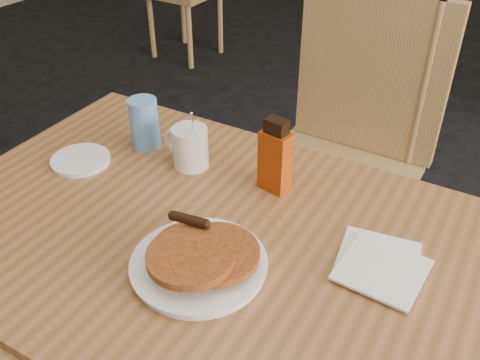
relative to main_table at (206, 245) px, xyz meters
name	(u,v)px	position (x,y,z in m)	size (l,w,h in m)	color
main_table	(206,245)	(0.00, 0.00, 0.00)	(1.32, 0.95, 0.75)	#9C5C37
chair_main_far	(350,134)	(-0.01, 0.74, -0.08)	(0.50, 0.50, 1.04)	#A9864F
pancake_plate	(199,259)	(0.06, -0.09, 0.07)	(0.26, 0.26, 0.08)	white
coffee_mug	(189,146)	(-0.18, 0.17, 0.09)	(0.12, 0.09, 0.16)	white
syrup_bottle	(275,158)	(0.04, 0.21, 0.12)	(0.07, 0.05, 0.18)	maroon
napkin_stack	(380,265)	(0.34, 0.11, 0.05)	(0.19, 0.20, 0.01)	white
blue_tumbler	(144,123)	(-0.33, 0.18, 0.11)	(0.07, 0.07, 0.13)	#5E96DC
side_saucer	(81,160)	(-0.41, 0.03, 0.05)	(0.14, 0.14, 0.01)	white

